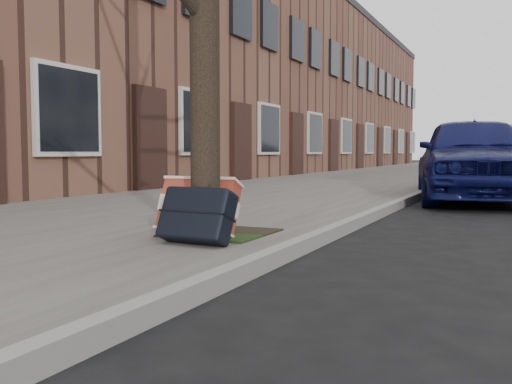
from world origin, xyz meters
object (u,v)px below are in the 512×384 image
at_px(suitcase_navy, 197,214).
at_px(car_near_mid, 499,155).
at_px(car_near_front, 472,158).
at_px(suitcase_red, 199,207).

height_order(suitcase_navy, car_near_mid, car_near_mid).
bearing_deg(car_near_front, suitcase_navy, -113.19).
height_order(suitcase_red, car_near_front, car_near_front).
xyz_separation_m(suitcase_navy, car_near_front, (1.54, 6.57, 0.39)).
xyz_separation_m(suitcase_navy, car_near_mid, (1.81, 11.91, 0.42)).
distance_m(suitcase_navy, car_near_mid, 12.05).
height_order(suitcase_red, car_near_mid, car_near_mid).
height_order(car_near_front, car_near_mid, car_near_mid).
relative_size(suitcase_red, suitcase_navy, 1.10).
bearing_deg(car_near_front, car_near_mid, 77.20).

